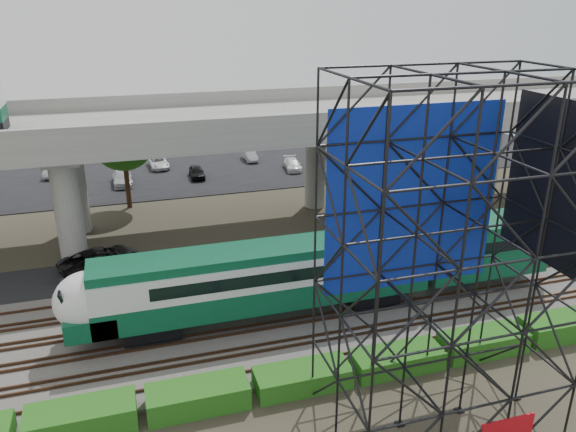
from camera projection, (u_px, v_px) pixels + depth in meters
name	position (u px, v px, depth m)	size (l,w,h in m)	color
ground	(260.00, 341.00, 30.56)	(140.00, 140.00, 0.00)	#474233
ballast_bed	(252.00, 321.00, 32.31)	(90.00, 12.00, 0.20)	slate
service_road	(224.00, 261.00, 39.92)	(90.00, 5.00, 0.08)	black
parking_lot	(183.00, 171.00, 60.91)	(90.00, 18.00, 0.08)	black
harbor_water	(165.00, 130.00, 80.56)	(140.00, 40.00, 0.03)	#465C73
rail_tracks	(252.00, 318.00, 32.25)	(90.00, 9.52, 0.16)	#472D1E
commuter_train	(302.00, 271.00, 32.13)	(29.30, 3.06, 4.30)	black
overpass	(187.00, 133.00, 41.51)	(80.00, 12.00, 12.40)	#9E9B93
scaffold_tower	(447.00, 267.00, 22.31)	(9.36, 6.36, 15.00)	black
hedge_strip	(303.00, 377.00, 26.79)	(34.60, 1.80, 1.20)	#175313
trees	(145.00, 170.00, 41.73)	(40.94, 16.94, 7.69)	#382314
suv	(101.00, 259.00, 38.27)	(2.53, 5.49, 1.53)	black
parked_cars	(186.00, 166.00, 60.37)	(39.06, 9.65, 1.32)	silver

